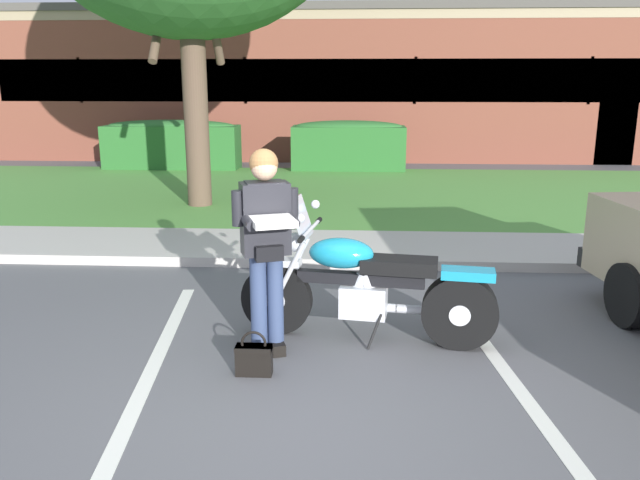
# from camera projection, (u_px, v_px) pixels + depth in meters

# --- Properties ---
(ground_plane) EXTENTS (140.00, 140.00, 0.00)m
(ground_plane) POSITION_uv_depth(u_px,v_px,m) (284.00, 401.00, 4.54)
(ground_plane) COLOR #565659
(curb_strip) EXTENTS (60.00, 0.20, 0.12)m
(curb_strip) POSITION_uv_depth(u_px,v_px,m) (314.00, 262.00, 7.76)
(curb_strip) COLOR #B7B2A8
(curb_strip) RESTS_ON ground
(concrete_walk) EXTENTS (60.00, 1.50, 0.08)m
(concrete_walk) POSITION_uv_depth(u_px,v_px,m) (319.00, 246.00, 8.59)
(concrete_walk) COLOR #B7B2A8
(concrete_walk) RESTS_ON ground
(grass_lawn) EXTENTS (60.00, 6.65, 0.06)m
(grass_lawn) POSITION_uv_depth(u_px,v_px,m) (331.00, 193.00, 12.53)
(grass_lawn) COLOR #518E3D
(grass_lawn) RESTS_ON ground
(stall_stripe_0) EXTENTS (0.59, 4.39, 0.01)m
(stall_stripe_0) POSITION_uv_depth(u_px,v_px,m) (145.00, 384.00, 4.79)
(stall_stripe_0) COLOR silver
(stall_stripe_0) RESTS_ON ground
(stall_stripe_1) EXTENTS (0.59, 4.39, 0.01)m
(stall_stripe_1) POSITION_uv_depth(u_px,v_px,m) (522.00, 394.00, 4.64)
(stall_stripe_1) COLOR silver
(stall_stripe_1) RESTS_ON ground
(motorcycle) EXTENTS (2.24, 0.82, 1.26)m
(motorcycle) POSITION_uv_depth(u_px,v_px,m) (375.00, 287.00, 5.48)
(motorcycle) COLOR black
(motorcycle) RESTS_ON ground
(rider_person) EXTENTS (0.55, 0.65, 1.70)m
(rider_person) POSITION_uv_depth(u_px,v_px,m) (266.00, 237.00, 5.09)
(rider_person) COLOR black
(rider_person) RESTS_ON ground
(handbag) EXTENTS (0.28, 0.13, 0.36)m
(handbag) POSITION_uv_depth(u_px,v_px,m) (254.00, 357.00, 4.92)
(handbag) COLOR black
(handbag) RESTS_ON ground
(hedge_left) EXTENTS (3.30, 0.90, 1.24)m
(hedge_left) POSITION_uv_depth(u_px,v_px,m) (172.00, 144.00, 15.71)
(hedge_left) COLOR #286028
(hedge_left) RESTS_ON ground
(hedge_center_left) EXTENTS (2.73, 0.90, 1.24)m
(hedge_center_left) POSITION_uv_depth(u_px,v_px,m) (348.00, 145.00, 15.47)
(hedge_center_left) COLOR #286028
(hedge_center_left) RESTS_ON ground
(brick_building) EXTENTS (26.55, 10.42, 4.14)m
(brick_building) POSITION_uv_depth(u_px,v_px,m) (402.00, 83.00, 21.57)
(brick_building) COLOR brown
(brick_building) RESTS_ON ground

